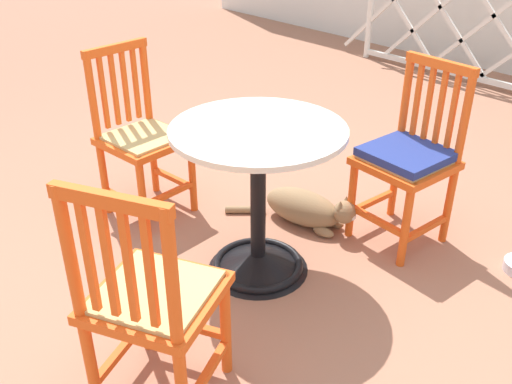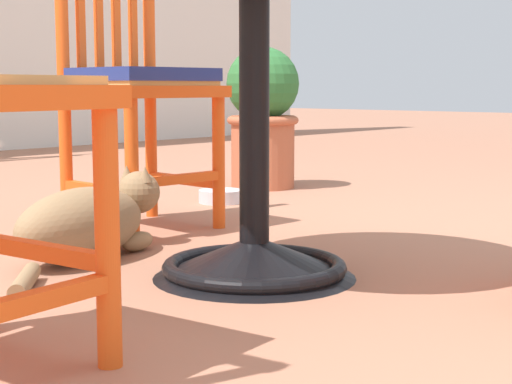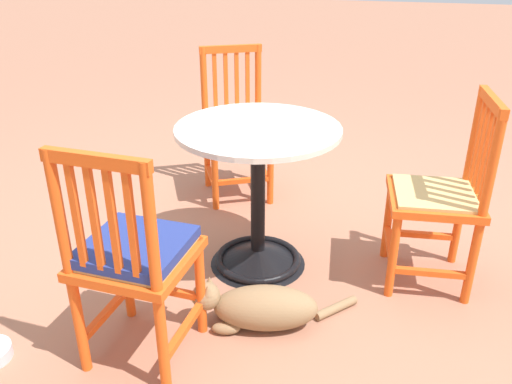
{
  "view_description": "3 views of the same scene",
  "coord_description": "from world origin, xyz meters",
  "px_view_note": "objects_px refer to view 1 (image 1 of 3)",
  "views": [
    {
      "loc": [
        1.61,
        -1.32,
        1.64
      ],
      "look_at": [
        -0.07,
        0.21,
        0.38
      ],
      "focal_mm": 39.74,
      "sensor_mm": 36.0,
      "label": 1
    },
    {
      "loc": [
        -1.44,
        -1.07,
        0.45
      ],
      "look_at": [
        0.03,
        0.2,
        0.2
      ],
      "focal_mm": 57.51,
      "sensor_mm": 36.0,
      "label": 2
    },
    {
      "loc": [
        -0.56,
        2.39,
        1.51
      ],
      "look_at": [
        -0.01,
        0.21,
        0.42
      ],
      "focal_mm": 37.36,
      "sensor_mm": 36.0,
      "label": 3
    }
  ],
  "objects_px": {
    "orange_chair_at_corner": "(141,139)",
    "orange_chair_near_fence": "(152,302)",
    "orange_chair_facing_out": "(408,159)",
    "cafe_table": "(258,218)",
    "tabby_cat": "(308,209)"
  },
  "relations": [
    {
      "from": "tabby_cat",
      "to": "orange_chair_at_corner",
      "type": "bearing_deg",
      "value": -142.88
    },
    {
      "from": "cafe_table",
      "to": "orange_chair_near_fence",
      "type": "distance_m",
      "value": 0.85
    },
    {
      "from": "tabby_cat",
      "to": "orange_chair_near_fence",
      "type": "bearing_deg",
      "value": -70.37
    },
    {
      "from": "cafe_table",
      "to": "orange_chair_at_corner",
      "type": "xyz_separation_m",
      "value": [
        -0.83,
        -0.08,
        0.15
      ]
    },
    {
      "from": "cafe_table",
      "to": "orange_chair_near_fence",
      "type": "height_order",
      "value": "orange_chair_near_fence"
    },
    {
      "from": "cafe_table",
      "to": "tabby_cat",
      "type": "distance_m",
      "value": 0.52
    },
    {
      "from": "orange_chair_facing_out",
      "to": "orange_chair_at_corner",
      "type": "relative_size",
      "value": 1.0
    },
    {
      "from": "orange_chair_facing_out",
      "to": "orange_chair_near_fence",
      "type": "height_order",
      "value": "same"
    },
    {
      "from": "orange_chair_at_corner",
      "to": "tabby_cat",
      "type": "xyz_separation_m",
      "value": [
        0.72,
        0.55,
        -0.34
      ]
    },
    {
      "from": "orange_chair_facing_out",
      "to": "orange_chair_near_fence",
      "type": "bearing_deg",
      "value": -88.26
    },
    {
      "from": "cafe_table",
      "to": "orange_chair_at_corner",
      "type": "height_order",
      "value": "orange_chair_at_corner"
    },
    {
      "from": "orange_chair_near_fence",
      "to": "tabby_cat",
      "type": "xyz_separation_m",
      "value": [
        -0.44,
        1.24,
        -0.34
      ]
    },
    {
      "from": "orange_chair_at_corner",
      "to": "orange_chair_near_fence",
      "type": "xyz_separation_m",
      "value": [
        1.16,
        -0.69,
        0.0
      ]
    },
    {
      "from": "orange_chair_at_corner",
      "to": "tabby_cat",
      "type": "height_order",
      "value": "orange_chair_at_corner"
    },
    {
      "from": "orange_chair_at_corner",
      "to": "orange_chair_near_fence",
      "type": "relative_size",
      "value": 1.0
    }
  ]
}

